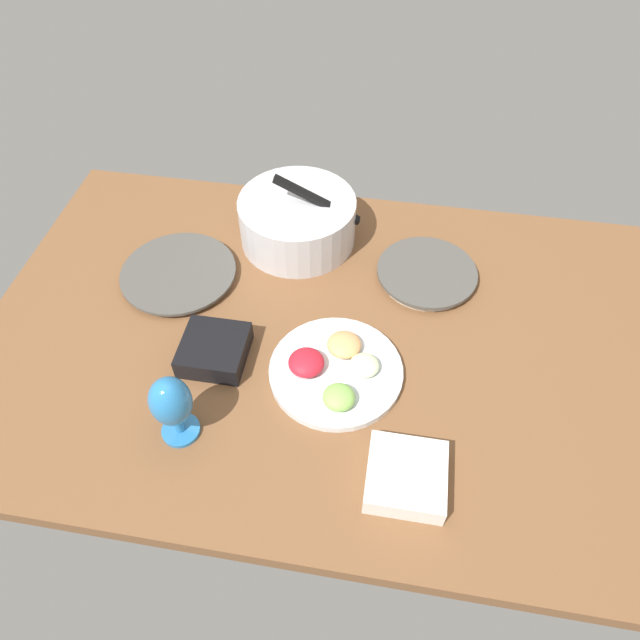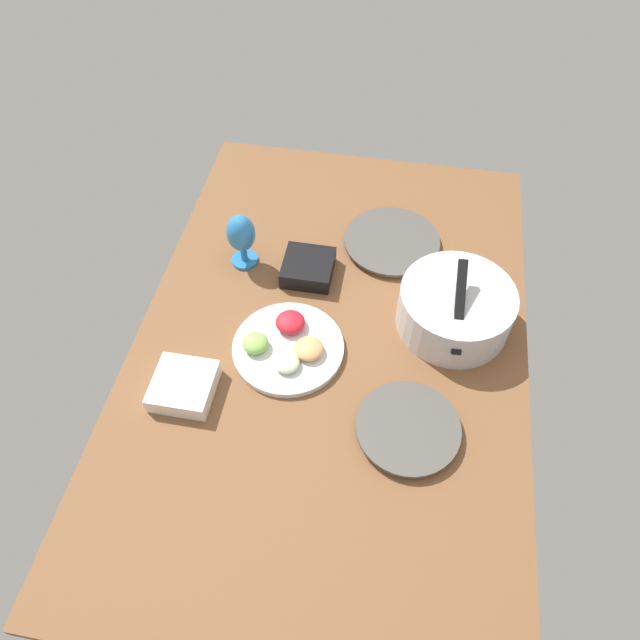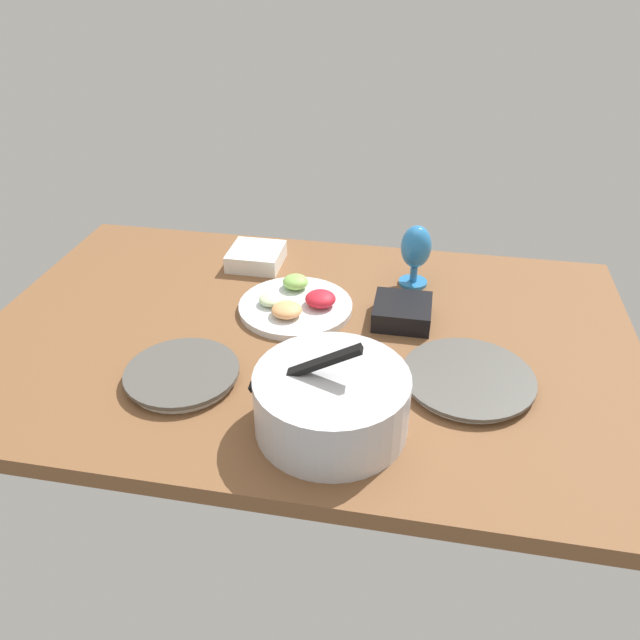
% 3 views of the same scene
% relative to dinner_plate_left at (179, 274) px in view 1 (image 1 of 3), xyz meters
% --- Properties ---
extents(ground_plane, '(1.60, 1.04, 0.04)m').
position_rel_dinner_plate_left_xyz_m(ground_plane, '(0.39, -0.12, -0.03)').
color(ground_plane, brown).
extents(dinner_plate_left, '(0.29, 0.29, 0.02)m').
position_rel_dinner_plate_left_xyz_m(dinner_plate_left, '(0.00, 0.00, 0.00)').
color(dinner_plate_left, silver).
rests_on(dinner_plate_left, ground_plane).
extents(dinner_plate_right, '(0.25, 0.25, 0.03)m').
position_rel_dinner_plate_left_xyz_m(dinner_plate_right, '(0.62, 0.10, 0.00)').
color(dinner_plate_right, silver).
rests_on(dinner_plate_right, ground_plane).
extents(mixing_bowl, '(0.32, 0.30, 0.20)m').
position_rel_dinner_plate_left_xyz_m(mixing_bowl, '(0.27, 0.19, 0.06)').
color(mixing_bowl, silver).
rests_on(mixing_bowl, ground_plane).
extents(fruit_platter, '(0.29, 0.29, 0.05)m').
position_rel_dinner_plate_left_xyz_m(fruit_platter, '(0.43, -0.23, 0.01)').
color(fruit_platter, silver).
rests_on(fruit_platter, ground_plane).
extents(hurricane_glass_blue, '(0.08, 0.08, 0.17)m').
position_rel_dinner_plate_left_xyz_m(hurricane_glass_blue, '(0.14, -0.42, 0.09)').
color(hurricane_glass_blue, '#2A78BB').
rests_on(hurricane_glass_blue, ground_plane).
extents(square_bowl_white, '(0.15, 0.15, 0.05)m').
position_rel_dinner_plate_left_xyz_m(square_bowl_white, '(0.60, -0.46, 0.02)').
color(square_bowl_white, white).
rests_on(square_bowl_white, ground_plane).
extents(square_bowl_black, '(0.14, 0.14, 0.05)m').
position_rel_dinner_plate_left_xyz_m(square_bowl_black, '(0.16, -0.23, 0.02)').
color(square_bowl_black, black).
rests_on(square_bowl_black, ground_plane).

